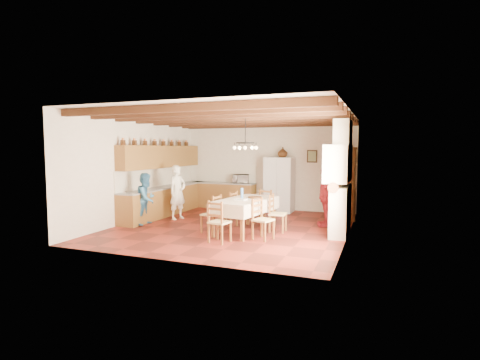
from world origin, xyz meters
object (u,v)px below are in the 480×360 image
Objects in this scene: chair_left_near at (211,214)px; chair_end_far at (262,207)px; dining_table at (245,202)px; microwave at (241,179)px; refrigerator at (279,185)px; person_woman_red at (325,196)px; chair_right_far at (278,213)px; hutch at (347,183)px; person_man at (178,192)px; person_woman_blue at (146,199)px; chair_left_far at (228,209)px; chair_end_near at (219,221)px; chair_right_near at (263,219)px.

chair_end_far is (0.89, 1.47, 0.00)m from chair_left_near.
microwave is at bearing 112.36° from dining_table.
refrigerator is 2.54m from person_woman_red.
chair_right_far is at bearing 120.42° from chair_left_near.
chair_right_far is 3.83m from microwave.
hutch reaches higher than person_man.
chair_right_far is 3.68m from person_woman_blue.
chair_left_far is 1.00× the size of chair_right_far.
chair_left_near is at bearing -102.42° from refrigerator.
chair_end_near is (-0.21, -4.47, -0.43)m from refrigerator.
chair_left_near is at bearing -70.73° from person_woman_red.
person_woman_red is 2.97× the size of microwave.
refrigerator is 1.89× the size of chair_end_far.
person_woman_blue is (-2.98, -1.21, 0.24)m from chair_end_far.
hutch is at bearing -64.05° from person_woman_blue.
chair_end_near is 1.00× the size of chair_end_far.
person_woman_blue is 4.92m from person_woman_red.
chair_right_near is 2.36m from person_woman_red.
microwave is at bearing -158.89° from chair_left_far.
chair_left_near is 1.00× the size of chair_end_far.
person_woman_blue is at bearing 94.54° from chair_right_far.
chair_right_near and chair_end_near have the same top height.
chair_right_far is at bearing -126.64° from hutch.
chair_end_far is (0.10, 1.12, -0.28)m from dining_table.
chair_right_near is at bearing -41.45° from dining_table.
person_woman_red is at bearing -64.81° from person_man.
person_woman_blue is (-5.10, -2.93, -0.35)m from hutch.
person_woman_red reaches higher than chair_end_far.
hutch is 3.81m from chair_right_near.
person_woman_blue is at bearing -143.76° from chair_end_far.
chair_end_near is 0.60× the size of person_man.
microwave is at bearing 137.41° from chair_end_far.
dining_table is 2.15× the size of chair_end_far.
chair_left_near is 1.46m from chair_right_near.
hutch reaches higher than microwave.
microwave is (-1.42, 0.12, 0.14)m from refrigerator.
chair_left_near is at bearing -109.05° from person_man.
person_woman_blue is at bearing -69.56° from chair_left_far.
chair_right_near is 3.49m from person_man.
person_man is at bearing -161.65° from chair_end_far.
microwave is (-2.17, 3.10, 0.57)m from chair_right_far.
chair_end_near is at bearing 142.55° from chair_right_near.
person_woman_blue is (-0.40, -1.02, -0.09)m from person_man.
chair_end_far reaches higher than dining_table.
person_man is at bearing 159.39° from dining_table.
chair_left_far and chair_right_far have the same top height.
person_woman_red is at bearing 119.76° from chair_left_far.
chair_left_near is (-3.01, -3.19, -0.59)m from hutch.
refrigerator is at bearing 106.40° from chair_end_far.
person_woman_blue is at bearing -156.86° from hutch.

